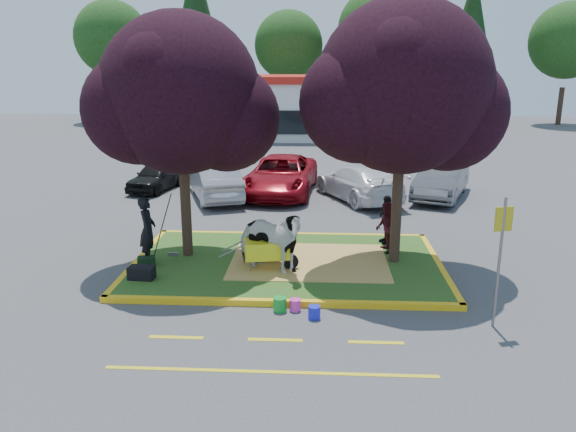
# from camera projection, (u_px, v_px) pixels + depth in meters

# --- Properties ---
(ground) EXTENTS (90.00, 90.00, 0.00)m
(ground) POSITION_uv_depth(u_px,v_px,m) (287.00, 266.00, 15.23)
(ground) COLOR #424244
(ground) RESTS_ON ground
(median_island) EXTENTS (8.00, 5.00, 0.15)m
(median_island) POSITION_uv_depth(u_px,v_px,m) (287.00, 264.00, 15.21)
(median_island) COLOR #244B17
(median_island) RESTS_ON ground
(curb_near) EXTENTS (8.30, 0.16, 0.15)m
(curb_near) POSITION_uv_depth(u_px,v_px,m) (281.00, 303.00, 12.72)
(curb_near) COLOR yellow
(curb_near) RESTS_ON ground
(curb_far) EXTENTS (8.30, 0.16, 0.15)m
(curb_far) POSITION_uv_depth(u_px,v_px,m) (292.00, 235.00, 17.69)
(curb_far) COLOR yellow
(curb_far) RESTS_ON ground
(curb_left) EXTENTS (0.16, 5.30, 0.15)m
(curb_left) POSITION_uv_depth(u_px,v_px,m) (139.00, 261.00, 15.42)
(curb_left) COLOR yellow
(curb_left) RESTS_ON ground
(curb_right) EXTENTS (0.16, 5.30, 0.15)m
(curb_right) POSITION_uv_depth(u_px,v_px,m) (439.00, 266.00, 15.00)
(curb_right) COLOR yellow
(curb_right) RESTS_ON ground
(straw_bedding) EXTENTS (4.20, 3.00, 0.01)m
(straw_bedding) POSITION_uv_depth(u_px,v_px,m) (309.00, 261.00, 15.16)
(straw_bedding) COLOR tan
(straw_bedding) RESTS_ON median_island
(tree_purple_left) EXTENTS (5.06, 4.20, 6.51)m
(tree_purple_left) POSITION_uv_depth(u_px,v_px,m) (181.00, 102.00, 14.58)
(tree_purple_left) COLOR black
(tree_purple_left) RESTS_ON median_island
(tree_purple_right) EXTENTS (5.30, 4.40, 6.82)m
(tree_purple_right) POSITION_uv_depth(u_px,v_px,m) (404.00, 95.00, 14.04)
(tree_purple_right) COLOR black
(tree_purple_right) RESTS_ON median_island
(fire_lane_stripe_a) EXTENTS (1.10, 0.12, 0.01)m
(fire_lane_stripe_a) POSITION_uv_depth(u_px,v_px,m) (176.00, 337.00, 11.29)
(fire_lane_stripe_a) COLOR yellow
(fire_lane_stripe_a) RESTS_ON ground
(fire_lane_stripe_b) EXTENTS (1.10, 0.12, 0.01)m
(fire_lane_stripe_b) POSITION_uv_depth(u_px,v_px,m) (275.00, 340.00, 11.18)
(fire_lane_stripe_b) COLOR yellow
(fire_lane_stripe_b) RESTS_ON ground
(fire_lane_stripe_c) EXTENTS (1.10, 0.12, 0.01)m
(fire_lane_stripe_c) POSITION_uv_depth(u_px,v_px,m) (376.00, 342.00, 11.08)
(fire_lane_stripe_c) COLOR yellow
(fire_lane_stripe_c) RESTS_ON ground
(fire_lane_long) EXTENTS (6.00, 0.10, 0.01)m
(fire_lane_long) POSITION_uv_depth(u_px,v_px,m) (270.00, 372.00, 10.03)
(fire_lane_long) COLOR yellow
(fire_lane_long) RESTS_ON ground
(retail_building) EXTENTS (20.40, 8.40, 4.40)m
(retail_building) POSITION_uv_depth(u_px,v_px,m) (335.00, 105.00, 41.47)
(retail_building) COLOR silver
(retail_building) RESTS_ON ground
(treeline) EXTENTS (46.58, 7.80, 14.63)m
(treeline) POSITION_uv_depth(u_px,v_px,m) (325.00, 34.00, 49.32)
(treeline) COLOR black
(treeline) RESTS_ON ground
(cow) EXTENTS (2.16, 1.63, 1.66)m
(cow) POSITION_uv_depth(u_px,v_px,m) (269.00, 240.00, 14.23)
(cow) COLOR white
(cow) RESTS_ON median_island
(calf) EXTENTS (1.23, 0.97, 0.47)m
(calf) POSITION_uv_depth(u_px,v_px,m) (269.00, 249.00, 15.42)
(calf) COLOR black
(calf) RESTS_ON median_island
(handler) EXTENTS (0.51, 0.70, 1.79)m
(handler) POSITION_uv_depth(u_px,v_px,m) (148.00, 230.00, 14.90)
(handler) COLOR black
(handler) RESTS_ON median_island
(visitor_a) EXTENTS (0.64, 0.77, 1.44)m
(visitor_a) POSITION_uv_depth(u_px,v_px,m) (386.00, 227.00, 15.73)
(visitor_a) COLOR #41121C
(visitor_a) RESTS_ON median_island
(visitor_b) EXTENTS (0.60, 0.91, 1.44)m
(visitor_b) POSITION_uv_depth(u_px,v_px,m) (386.00, 219.00, 16.55)
(visitor_b) COLOR black
(visitor_b) RESTS_ON median_island
(wheelbarrow) EXTENTS (2.04, 0.86, 0.77)m
(wheelbarrow) POSITION_uv_depth(u_px,v_px,m) (267.00, 249.00, 14.49)
(wheelbarrow) COLOR black
(wheelbarrow) RESTS_ON median_island
(gear_bag_dark) EXTENTS (0.66, 0.40, 0.32)m
(gear_bag_dark) POSITION_uv_depth(u_px,v_px,m) (142.00, 273.00, 13.90)
(gear_bag_dark) COLOR black
(gear_bag_dark) RESTS_ON median_island
(gear_bag_green) EXTENTS (0.49, 0.37, 0.24)m
(gear_bag_green) POSITION_uv_depth(u_px,v_px,m) (146.00, 261.00, 14.84)
(gear_bag_green) COLOR black
(gear_bag_green) RESTS_ON median_island
(sign_post) EXTENTS (0.38, 0.13, 2.78)m
(sign_post) POSITION_uv_depth(u_px,v_px,m) (501.00, 248.00, 11.30)
(sign_post) COLOR slate
(sign_post) RESTS_ON ground
(bucket_green) EXTENTS (0.39, 0.39, 0.32)m
(bucket_green) POSITION_uv_depth(u_px,v_px,m) (280.00, 304.00, 12.45)
(bucket_green) COLOR green
(bucket_green) RESTS_ON ground
(bucket_pink) EXTENTS (0.28, 0.28, 0.27)m
(bucket_pink) POSITION_uv_depth(u_px,v_px,m) (295.00, 305.00, 12.48)
(bucket_pink) COLOR #FE38B3
(bucket_pink) RESTS_ON ground
(bucket_blue) EXTENTS (0.27, 0.27, 0.28)m
(bucket_blue) POSITION_uv_depth(u_px,v_px,m) (314.00, 312.00, 12.09)
(bucket_blue) COLOR #1A21D1
(bucket_blue) RESTS_ON ground
(car_black) EXTENTS (2.12, 3.71, 1.19)m
(car_black) POSITION_uv_depth(u_px,v_px,m) (157.00, 176.00, 24.19)
(car_black) COLOR black
(car_black) RESTS_ON ground
(car_silver) EXTENTS (3.00, 4.76, 1.48)m
(car_silver) POSITION_uv_depth(u_px,v_px,m) (215.00, 181.00, 22.56)
(car_silver) COLOR #999BA0
(car_silver) RESTS_ON ground
(car_red) EXTENTS (3.10, 5.87, 1.57)m
(car_red) POSITION_uv_depth(u_px,v_px,m) (281.00, 175.00, 23.40)
(car_red) COLOR maroon
(car_red) RESTS_ON ground
(car_white) EXTENTS (3.84, 5.25, 1.41)m
(car_white) POSITION_uv_depth(u_px,v_px,m) (358.00, 182.00, 22.45)
(car_white) COLOR white
(car_white) RESTS_ON ground
(car_grey) EXTENTS (3.19, 4.91, 1.53)m
(car_grey) POSITION_uv_depth(u_px,v_px,m) (441.00, 179.00, 22.76)
(car_grey) COLOR #55575C
(car_grey) RESTS_ON ground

